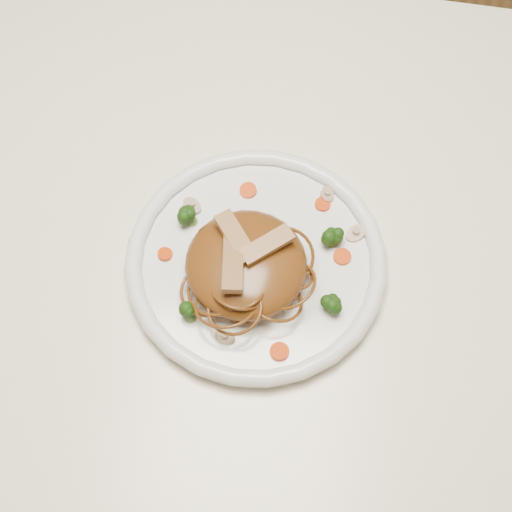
# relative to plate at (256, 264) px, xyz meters

# --- Properties ---
(ground) EXTENTS (4.00, 4.00, 0.00)m
(ground) POSITION_rel_plate_xyz_m (-0.05, 0.07, -0.76)
(ground) COLOR brown
(ground) RESTS_ON ground
(table) EXTENTS (1.20, 0.80, 0.75)m
(table) POSITION_rel_plate_xyz_m (-0.05, 0.07, -0.11)
(table) COLOR white
(table) RESTS_ON ground
(plate) EXTENTS (0.37, 0.37, 0.02)m
(plate) POSITION_rel_plate_xyz_m (0.00, 0.00, 0.00)
(plate) COLOR white
(plate) RESTS_ON table
(noodle_mound) EXTENTS (0.15, 0.15, 0.05)m
(noodle_mound) POSITION_rel_plate_xyz_m (-0.01, -0.02, 0.03)
(noodle_mound) COLOR #643113
(noodle_mound) RESTS_ON plate
(chicken_a) EXTENTS (0.06, 0.06, 0.01)m
(chicken_a) POSITION_rel_plate_xyz_m (0.01, -0.00, 0.06)
(chicken_a) COLOR #9F774B
(chicken_a) RESTS_ON noodle_mound
(chicken_b) EXTENTS (0.06, 0.06, 0.01)m
(chicken_b) POSITION_rel_plate_xyz_m (-0.02, -0.00, 0.06)
(chicken_b) COLOR #9F774B
(chicken_b) RESTS_ON noodle_mound
(chicken_c) EXTENTS (0.03, 0.07, 0.01)m
(chicken_c) POSITION_rel_plate_xyz_m (-0.02, -0.03, 0.06)
(chicken_c) COLOR #9F774B
(chicken_c) RESTS_ON noodle_mound
(broccoli_0) EXTENTS (0.03, 0.03, 0.03)m
(broccoli_0) POSITION_rel_plate_xyz_m (0.09, 0.04, 0.02)
(broccoli_0) COLOR #1C430D
(broccoli_0) RESTS_ON plate
(broccoli_1) EXTENTS (0.03, 0.03, 0.03)m
(broccoli_1) POSITION_rel_plate_xyz_m (-0.09, 0.04, 0.02)
(broccoli_1) COLOR #1C430D
(broccoli_1) RESTS_ON plate
(broccoli_2) EXTENTS (0.03, 0.03, 0.03)m
(broccoli_2) POSITION_rel_plate_xyz_m (-0.06, -0.08, 0.02)
(broccoli_2) COLOR #1C430D
(broccoli_2) RESTS_ON plate
(broccoli_3) EXTENTS (0.03, 0.03, 0.03)m
(broccoli_3) POSITION_rel_plate_xyz_m (0.09, -0.04, 0.02)
(broccoli_3) COLOR #1C430D
(broccoli_3) RESTS_ON plate
(carrot_0) EXTENTS (0.02, 0.02, 0.00)m
(carrot_0) POSITION_rel_plate_xyz_m (0.07, 0.09, 0.01)
(carrot_0) COLOR #CD3807
(carrot_0) RESTS_ON plate
(carrot_1) EXTENTS (0.02, 0.02, 0.00)m
(carrot_1) POSITION_rel_plate_xyz_m (-0.11, -0.01, 0.01)
(carrot_1) COLOR #CD3807
(carrot_1) RESTS_ON plate
(carrot_2) EXTENTS (0.03, 0.03, 0.00)m
(carrot_2) POSITION_rel_plate_xyz_m (0.10, 0.02, 0.01)
(carrot_2) COLOR #CD3807
(carrot_2) RESTS_ON plate
(carrot_3) EXTENTS (0.03, 0.03, 0.00)m
(carrot_3) POSITION_rel_plate_xyz_m (-0.03, 0.09, 0.01)
(carrot_3) COLOR #CD3807
(carrot_3) RESTS_ON plate
(carrot_4) EXTENTS (0.03, 0.03, 0.00)m
(carrot_4) POSITION_rel_plate_xyz_m (0.05, -0.11, 0.01)
(carrot_4) COLOR #CD3807
(carrot_4) RESTS_ON plate
(mushroom_0) EXTENTS (0.03, 0.03, 0.01)m
(mushroom_0) POSITION_rel_plate_xyz_m (-0.02, -0.10, 0.01)
(mushroom_0) COLOR beige
(mushroom_0) RESTS_ON plate
(mushroom_1) EXTENTS (0.04, 0.04, 0.01)m
(mushroom_1) POSITION_rel_plate_xyz_m (0.11, 0.06, 0.01)
(mushroom_1) COLOR beige
(mushroom_1) RESTS_ON plate
(mushroom_2) EXTENTS (0.04, 0.04, 0.01)m
(mushroom_2) POSITION_rel_plate_xyz_m (-0.09, 0.06, 0.01)
(mushroom_2) COLOR beige
(mushroom_2) RESTS_ON plate
(mushroom_3) EXTENTS (0.03, 0.03, 0.01)m
(mushroom_3) POSITION_rel_plate_xyz_m (0.07, 0.10, 0.01)
(mushroom_3) COLOR beige
(mushroom_3) RESTS_ON plate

